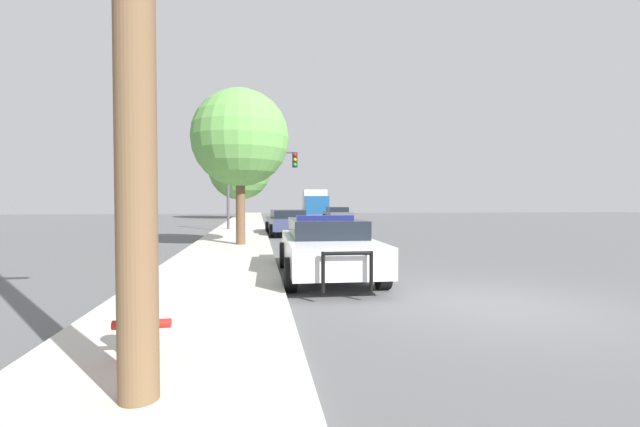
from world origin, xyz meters
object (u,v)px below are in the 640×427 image
object	(u,v)px
car_background_midblock	(287,221)
tree_sidewalk_near	(240,138)
box_truck	(315,203)
fire_hydrant	(142,320)
car_background_oncoming	(337,214)
tree_sidewalk_far	(240,169)
traffic_light	(258,172)
police_car	(326,245)

from	to	relation	value
car_background_midblock	tree_sidewalk_near	world-z (taller)	tree_sidewalk_near
box_truck	tree_sidewalk_near	world-z (taller)	tree_sidewalk_near
fire_hydrant	tree_sidewalk_near	world-z (taller)	tree_sidewalk_near
fire_hydrant	tree_sidewalk_near	bearing A→B (deg)	87.29
tree_sidewalk_near	car_background_oncoming	bearing A→B (deg)	68.22
car_background_oncoming	box_truck	size ratio (longest dim) A/B	0.57
tree_sidewalk_far	car_background_midblock	bearing A→B (deg)	-81.34
car_background_oncoming	traffic_light	bearing A→B (deg)	54.67
car_background_oncoming	box_truck	xyz separation A→B (m)	(-0.30, 11.87, 0.90)
car_background_oncoming	tree_sidewalk_near	distance (m)	19.69
car_background_midblock	fire_hydrant	bearing A→B (deg)	-101.54
fire_hydrant	box_truck	bearing A→B (deg)	79.90
tree_sidewalk_far	fire_hydrant	bearing A→B (deg)	-89.26
traffic_light	car_background_midblock	xyz separation A→B (m)	(1.51, -3.54, -2.81)
fire_hydrant	box_truck	distance (m)	42.53
tree_sidewalk_near	box_truck	bearing A→B (deg)	77.01
fire_hydrant	car_background_oncoming	xyz separation A→B (m)	(7.76, 29.98, 0.16)
police_car	fire_hydrant	bearing A→B (deg)	63.27
car_background_oncoming	tree_sidewalk_near	size ratio (longest dim) A/B	0.74
traffic_light	tree_sidewalk_near	bearing A→B (deg)	-94.12
tree_sidewalk_far	tree_sidewalk_near	bearing A→B (deg)	-87.73
car_background_midblock	tree_sidewalk_far	distance (m)	21.97
police_car	tree_sidewalk_near	distance (m)	7.86
car_background_midblock	box_truck	world-z (taller)	box_truck
car_background_oncoming	tree_sidewalk_near	bearing A→B (deg)	69.57
tree_sidewalk_far	tree_sidewalk_near	distance (m)	27.03
box_truck	tree_sidewalk_far	size ratio (longest dim) A/B	0.97
car_background_midblock	tree_sidewalk_far	xyz separation A→B (m)	(-3.25, 21.30, 4.31)
box_truck	tree_sidewalk_near	bearing A→B (deg)	80.71
police_car	car_background_midblock	size ratio (longest dim) A/B	1.14
tree_sidewalk_far	tree_sidewalk_near	size ratio (longest dim) A/B	1.35
traffic_light	tree_sidewalk_far	world-z (taller)	tree_sidewalk_far
tree_sidewalk_far	police_car	bearing A→B (deg)	-84.38
police_car	tree_sidewalk_near	world-z (taller)	tree_sidewalk_near
fire_hydrant	car_background_midblock	world-z (taller)	car_background_midblock
tree_sidewalk_far	tree_sidewalk_near	world-z (taller)	tree_sidewalk_far
car_background_oncoming	box_truck	distance (m)	11.91
police_car	traffic_light	world-z (taller)	traffic_light
traffic_light	tree_sidewalk_far	xyz separation A→B (m)	(-1.74, 17.76, 1.49)
car_background_midblock	tree_sidewalk_far	world-z (taller)	tree_sidewalk_far
traffic_light	tree_sidewalk_near	size ratio (longest dim) A/B	0.80
car_background_midblock	box_truck	distance (m)	24.65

